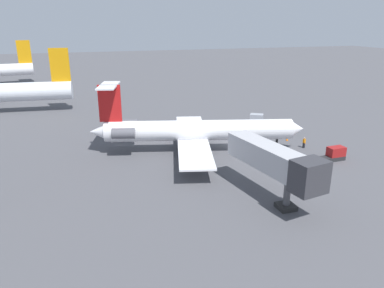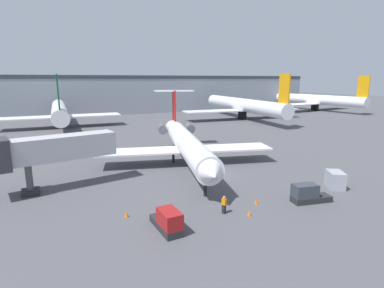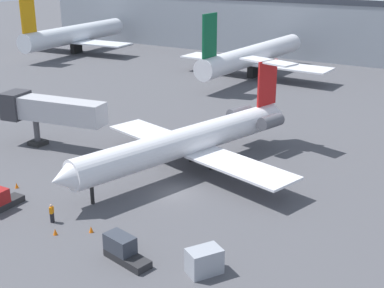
# 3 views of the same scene
# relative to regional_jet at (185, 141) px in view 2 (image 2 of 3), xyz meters

# --- Properties ---
(ground_plane) EXTENTS (400.00, 400.00, 0.10)m
(ground_plane) POSITION_rel_regional_jet_xyz_m (1.76, -6.31, -3.39)
(ground_plane) COLOR #4C4C51
(regional_jet) EXTENTS (25.33, 31.21, 10.12)m
(regional_jet) POSITION_rel_regional_jet_xyz_m (0.00, 0.00, 0.00)
(regional_jet) COLOR white
(regional_jet) RESTS_ON ground_plane
(jet_bridge) EXTENTS (13.43, 4.96, 6.28)m
(jet_bridge) POSITION_rel_regional_jet_xyz_m (-18.15, -3.11, 1.24)
(jet_bridge) COLOR #ADADB2
(jet_bridge) RESTS_ON ground_plane
(ground_crew_marshaller) EXTENTS (0.39, 0.47, 1.69)m
(ground_crew_marshaller) POSITION_rel_regional_jet_xyz_m (-3.87, -16.62, -2.48)
(ground_crew_marshaller) COLOR black
(ground_crew_marshaller) RESTS_ON ground_plane
(baggage_tug_lead) EXTENTS (4.20, 2.19, 1.90)m
(baggage_tug_lead) POSITION_rel_regional_jet_xyz_m (5.02, -18.07, -2.50)
(baggage_tug_lead) COLOR #262628
(baggage_tug_lead) RESTS_ON ground_plane
(baggage_tug_trailing) EXTENTS (1.50, 4.03, 1.90)m
(baggage_tug_trailing) POSITION_rel_regional_jet_xyz_m (-9.70, -17.44, -2.50)
(baggage_tug_trailing) COLOR #262628
(baggage_tug_trailing) RESTS_ON ground_plane
(cargo_container_uld) EXTENTS (2.62, 2.91, 1.89)m
(cargo_container_uld) POSITION_rel_regional_jet_xyz_m (11.03, -16.38, -2.39)
(cargo_container_uld) COLOR #999EA8
(cargo_container_uld) RESTS_ON ground_plane
(traffic_cone_near) EXTENTS (0.36, 0.36, 0.55)m
(traffic_cone_near) POSITION_rel_regional_jet_xyz_m (-2.08, -18.06, -3.06)
(traffic_cone_near) COLOR orange
(traffic_cone_near) RESTS_ON ground_plane
(traffic_cone_mid) EXTENTS (0.36, 0.36, 0.55)m
(traffic_cone_mid) POSITION_rel_regional_jet_xyz_m (0.14, -16.22, -3.06)
(traffic_cone_mid) COLOR orange
(traffic_cone_mid) RESTS_ON ground_plane
(traffic_cone_far) EXTENTS (0.36, 0.36, 0.55)m
(traffic_cone_far) POSITION_rel_regional_jet_xyz_m (-12.05, -13.40, -3.06)
(traffic_cone_far) COLOR orange
(traffic_cone_far) RESTS_ON ground_plane
(terminal_building) EXTENTS (171.48, 20.16, 13.28)m
(terminal_building) POSITION_rel_regional_jet_xyz_m (1.76, 75.55, 3.32)
(terminal_building) COLOR #8C939E
(terminal_building) RESTS_ON ground_plane
(parked_airliner_west_mid) EXTENTS (29.66, 35.16, 13.04)m
(parked_airliner_west_mid) POSITION_rel_regional_jet_xyz_m (-14.02, 44.41, 0.78)
(parked_airliner_west_mid) COLOR white
(parked_airliner_west_mid) RESTS_ON ground_plane
(parked_airliner_centre) EXTENTS (37.33, 44.09, 13.30)m
(parked_airliner_centre) POSITION_rel_regional_jet_xyz_m (36.98, 37.93, 0.90)
(parked_airliner_centre) COLOR silver
(parked_airliner_centre) RESTS_ON ground_plane
(parked_airliner_east_mid) EXTENTS (34.20, 40.39, 13.07)m
(parked_airliner_east_mid) POSITION_rel_regional_jet_xyz_m (77.91, 47.11, 0.79)
(parked_airliner_east_mid) COLOR white
(parked_airliner_east_mid) RESTS_ON ground_plane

